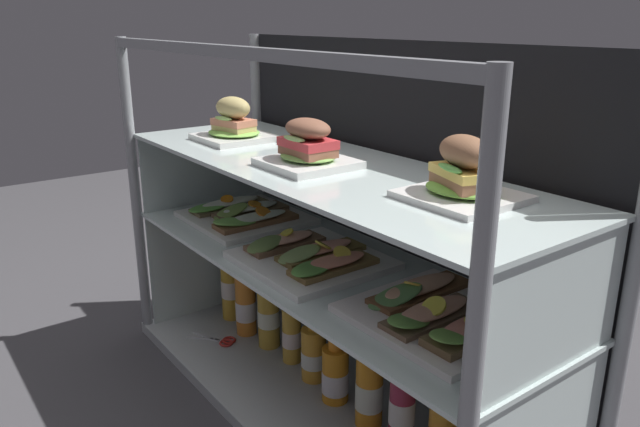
{
  "coord_description": "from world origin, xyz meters",
  "views": [
    {
      "loc": [
        1.15,
        -0.86,
        1.01
      ],
      "look_at": [
        0.0,
        0.0,
        0.55
      ],
      "focal_mm": 34.17,
      "sensor_mm": 36.0,
      "label": 1
    }
  ],
  "objects_px": {
    "juice_bottle_back_center": "(246,304)",
    "juice_bottle_tucked_behind": "(314,353)",
    "juice_bottle_front_right_end": "(269,317)",
    "juice_bottle_back_left": "(335,374)",
    "open_sandwich_tray_near_left_corner": "(438,313)",
    "juice_bottle_front_left_end": "(231,288)",
    "plated_roll_sandwich_left_of_center": "(234,125)",
    "open_sandwich_tray_far_right": "(243,214)",
    "juice_bottle_near_post": "(402,411)",
    "kitchen_scissors": "(222,341)",
    "plated_roll_sandwich_near_right_corner": "(308,149)",
    "juice_bottle_front_second": "(292,334)",
    "open_sandwich_tray_center": "(310,256)",
    "plated_roll_sandwich_mid_left": "(463,176)",
    "juice_bottle_front_middle": "(369,389)"
  },
  "relations": [
    {
      "from": "plated_roll_sandwich_mid_left",
      "to": "open_sandwich_tray_far_right",
      "type": "xyz_separation_m",
      "value": [
        -0.8,
        -0.03,
        -0.28
      ]
    },
    {
      "from": "plated_roll_sandwich_left_of_center",
      "to": "open_sandwich_tray_center",
      "type": "height_order",
      "value": "plated_roll_sandwich_left_of_center"
    },
    {
      "from": "juice_bottle_front_right_end",
      "to": "open_sandwich_tray_near_left_corner",
      "type": "bearing_deg",
      "value": -2.38
    },
    {
      "from": "juice_bottle_front_right_end",
      "to": "open_sandwich_tray_far_right",
      "type": "bearing_deg",
      "value": -169.39
    },
    {
      "from": "open_sandwich_tray_far_right",
      "to": "juice_bottle_back_center",
      "type": "bearing_deg",
      "value": 169.54
    },
    {
      "from": "plated_roll_sandwich_mid_left",
      "to": "juice_bottle_near_post",
      "type": "relative_size",
      "value": 0.83
    },
    {
      "from": "open_sandwich_tray_far_right",
      "to": "juice_bottle_front_right_end",
      "type": "bearing_deg",
      "value": 10.61
    },
    {
      "from": "open_sandwich_tray_center",
      "to": "kitchen_scissors",
      "type": "distance_m",
      "value": 0.58
    },
    {
      "from": "juice_bottle_tucked_behind",
      "to": "juice_bottle_front_middle",
      "type": "height_order",
      "value": "juice_bottle_front_middle"
    },
    {
      "from": "open_sandwich_tray_near_left_corner",
      "to": "kitchen_scissors",
      "type": "height_order",
      "value": "open_sandwich_tray_near_left_corner"
    },
    {
      "from": "plated_roll_sandwich_near_right_corner",
      "to": "open_sandwich_tray_near_left_corner",
      "type": "relative_size",
      "value": 0.58
    },
    {
      "from": "plated_roll_sandwich_near_right_corner",
      "to": "kitchen_scissors",
      "type": "relative_size",
      "value": 1.21
    },
    {
      "from": "open_sandwich_tray_near_left_corner",
      "to": "juice_bottle_back_center",
      "type": "distance_m",
      "value": 0.87
    },
    {
      "from": "juice_bottle_front_left_end",
      "to": "plated_roll_sandwich_left_of_center",
      "type": "bearing_deg",
      "value": -17.25
    },
    {
      "from": "plated_roll_sandwich_near_right_corner",
      "to": "juice_bottle_back_center",
      "type": "height_order",
      "value": "plated_roll_sandwich_near_right_corner"
    },
    {
      "from": "juice_bottle_back_left",
      "to": "juice_bottle_front_middle",
      "type": "relative_size",
      "value": 0.82
    },
    {
      "from": "open_sandwich_tray_center",
      "to": "plated_roll_sandwich_near_right_corner",
      "type": "bearing_deg",
      "value": -59.88
    },
    {
      "from": "juice_bottle_tucked_behind",
      "to": "juice_bottle_back_left",
      "type": "xyz_separation_m",
      "value": [
        0.12,
        -0.01,
        -0.0
      ]
    },
    {
      "from": "plated_roll_sandwich_left_of_center",
      "to": "juice_bottle_tucked_behind",
      "type": "distance_m",
      "value": 0.68
    },
    {
      "from": "juice_bottle_near_post",
      "to": "juice_bottle_tucked_behind",
      "type": "bearing_deg",
      "value": 177.91
    },
    {
      "from": "juice_bottle_back_center",
      "to": "juice_bottle_tucked_behind",
      "type": "bearing_deg",
      "value": 3.2
    },
    {
      "from": "juice_bottle_back_center",
      "to": "kitchen_scissors",
      "type": "height_order",
      "value": "juice_bottle_back_center"
    },
    {
      "from": "plated_roll_sandwich_near_right_corner",
      "to": "juice_bottle_front_second",
      "type": "xyz_separation_m",
      "value": [
        -0.19,
        0.07,
        -0.6
      ]
    },
    {
      "from": "open_sandwich_tray_near_left_corner",
      "to": "juice_bottle_back_center",
      "type": "height_order",
      "value": "open_sandwich_tray_near_left_corner"
    },
    {
      "from": "plated_roll_sandwich_near_right_corner",
      "to": "juice_bottle_front_middle",
      "type": "height_order",
      "value": "plated_roll_sandwich_near_right_corner"
    },
    {
      "from": "juice_bottle_front_left_end",
      "to": "kitchen_scissors",
      "type": "distance_m",
      "value": 0.2
    },
    {
      "from": "juice_bottle_front_left_end",
      "to": "juice_bottle_back_center",
      "type": "bearing_deg",
      "value": -7.59
    },
    {
      "from": "open_sandwich_tray_center",
      "to": "juice_bottle_back_center",
      "type": "bearing_deg",
      "value": 174.39
    },
    {
      "from": "juice_bottle_front_left_end",
      "to": "open_sandwich_tray_far_right",
      "type": "bearing_deg",
      "value": -7.86
    },
    {
      "from": "open_sandwich_tray_center",
      "to": "juice_bottle_front_right_end",
      "type": "bearing_deg",
      "value": 169.3
    },
    {
      "from": "juice_bottle_back_center",
      "to": "juice_bottle_near_post",
      "type": "height_order",
      "value": "juice_bottle_back_center"
    },
    {
      "from": "juice_bottle_back_center",
      "to": "juice_bottle_front_middle",
      "type": "distance_m",
      "value": 0.59
    },
    {
      "from": "open_sandwich_tray_far_right",
      "to": "juice_bottle_near_post",
      "type": "distance_m",
      "value": 0.76
    },
    {
      "from": "plated_roll_sandwich_mid_left",
      "to": "open_sandwich_tray_near_left_corner",
      "type": "height_order",
      "value": "plated_roll_sandwich_mid_left"
    },
    {
      "from": "juice_bottle_near_post",
      "to": "juice_bottle_front_second",
      "type": "bearing_deg",
      "value": 177.99
    },
    {
      "from": "juice_bottle_back_center",
      "to": "juice_bottle_near_post",
      "type": "relative_size",
      "value": 1.01
    },
    {
      "from": "juice_bottle_front_middle",
      "to": "juice_bottle_front_right_end",
      "type": "bearing_deg",
      "value": 179.27
    },
    {
      "from": "juice_bottle_front_left_end",
      "to": "juice_bottle_front_right_end",
      "type": "height_order",
      "value": "juice_bottle_front_left_end"
    },
    {
      "from": "juice_bottle_front_right_end",
      "to": "juice_bottle_back_left",
      "type": "bearing_deg",
      "value": -1.75
    },
    {
      "from": "plated_roll_sandwich_left_of_center",
      "to": "juice_bottle_front_middle",
      "type": "relative_size",
      "value": 0.77
    },
    {
      "from": "plated_roll_sandwich_left_of_center",
      "to": "juice_bottle_front_second",
      "type": "height_order",
      "value": "plated_roll_sandwich_left_of_center"
    },
    {
      "from": "juice_bottle_front_left_end",
      "to": "plated_roll_sandwich_mid_left",
      "type": "bearing_deg",
      "value": 0.74
    },
    {
      "from": "open_sandwich_tray_far_right",
      "to": "juice_bottle_front_right_end",
      "type": "distance_m",
      "value": 0.33
    },
    {
      "from": "juice_bottle_front_left_end",
      "to": "kitchen_scissors",
      "type": "relative_size",
      "value": 1.52
    },
    {
      "from": "juice_bottle_near_post",
      "to": "kitchen_scissors",
      "type": "bearing_deg",
      "value": -172.04
    },
    {
      "from": "open_sandwich_tray_near_left_corner",
      "to": "kitchen_scissors",
      "type": "relative_size",
      "value": 2.1
    },
    {
      "from": "plated_roll_sandwich_near_right_corner",
      "to": "plated_roll_sandwich_mid_left",
      "type": "height_order",
      "value": "plated_roll_sandwich_mid_left"
    },
    {
      "from": "open_sandwich_tray_center",
      "to": "kitchen_scissors",
      "type": "xyz_separation_m",
      "value": [
        -0.41,
        -0.05,
        -0.4
      ]
    },
    {
      "from": "open_sandwich_tray_near_left_corner",
      "to": "juice_bottle_front_right_end",
      "type": "xyz_separation_m",
      "value": [
        -0.7,
        0.03,
        -0.31
      ]
    },
    {
      "from": "plated_roll_sandwich_left_of_center",
      "to": "kitchen_scissors",
      "type": "distance_m",
      "value": 0.68
    }
  ]
}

